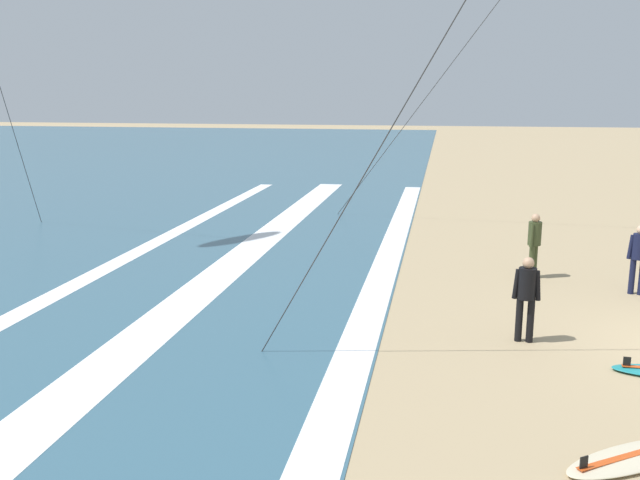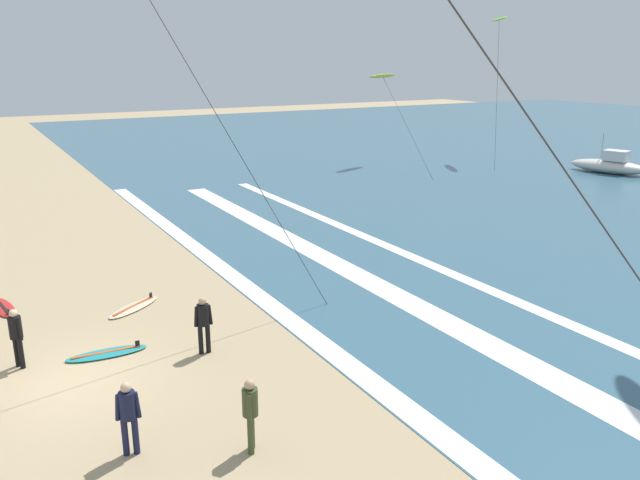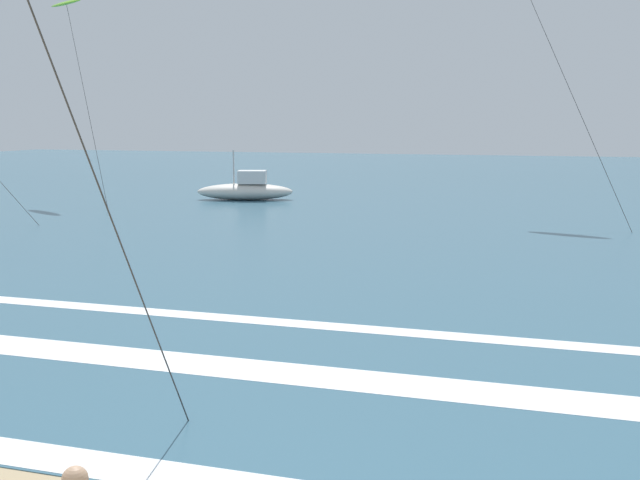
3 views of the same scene
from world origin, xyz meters
The scene contains 6 objects.
ocean_surface centered at (0.00, 51.09, 0.01)m, with size 140.00×90.00×0.01m, color #386075.
wave_foam_shoreline centered at (-1.39, 6.49, 0.01)m, with size 43.89×0.70×0.01m, color white.
wave_foam_mid_break centered at (-0.08, 10.50, 0.01)m, with size 41.98×1.07×0.01m, color white.
wave_foam_outer_break centered at (-0.51, 13.61, 0.01)m, with size 41.50×0.58×0.01m, color white.
kite_lime_far_right centered at (-21.51, 34.88, 10.38)m, with size 5.94×4.80×10.66m.
offshore_boat centered at (-12.36, 37.17, 0.55)m, with size 5.47×3.07×2.70m.
Camera 3 is at (3.60, -1.35, 4.29)m, focal length 42.97 mm.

